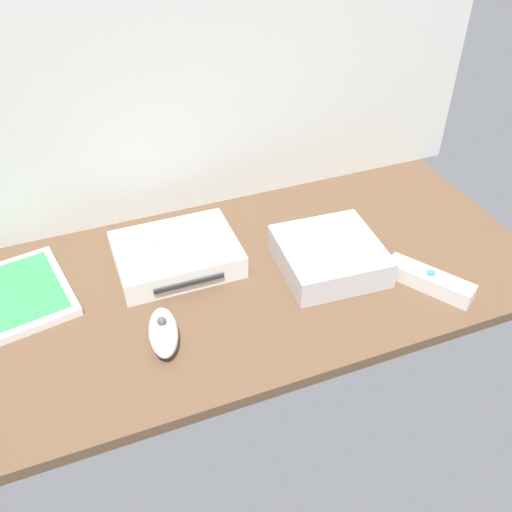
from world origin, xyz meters
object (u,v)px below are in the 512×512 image
object	(u,v)px
remote_nunchuk	(163,332)
game_case	(25,292)
game_console	(177,254)
mini_computer	(329,255)
remote_classic_pad	(176,242)
remote_wand	(429,281)

from	to	relation	value
remote_nunchuk	game_case	bearing A→B (deg)	145.78
game_console	remote_nunchuk	distance (cm)	18.57
mini_computer	remote_classic_pad	xyz separation A→B (cm)	(-24.66, 9.87, 2.77)
remote_classic_pad	remote_wand	bearing A→B (deg)	-23.30
mini_computer	game_case	world-z (taller)	mini_computer
game_console	remote_nunchuk	world-z (taller)	remote_nunchuk
mini_computer	remote_classic_pad	world-z (taller)	remote_classic_pad
remote_wand	remote_classic_pad	distance (cm)	43.46
game_case	game_console	bearing A→B (deg)	-12.85
remote_wand	remote_nunchuk	distance (cm)	44.83
game_console	remote_wand	xyz separation A→B (cm)	(37.87, -21.47, -0.69)
game_case	remote_wand	world-z (taller)	remote_wand
remote_wand	remote_classic_pad	xyz separation A→B (cm)	(-37.91, 20.88, 3.90)
mini_computer	remote_wand	distance (cm)	17.26
game_case	remote_classic_pad	world-z (taller)	remote_classic_pad
mini_computer	remote_wand	bearing A→B (deg)	-39.71
remote_wand	remote_nunchuk	size ratio (longest dim) A/B	1.36
remote_nunchuk	mini_computer	bearing A→B (deg)	22.15
mini_computer	remote_classic_pad	size ratio (longest dim) A/B	1.20
mini_computer	remote_wand	size ratio (longest dim) A/B	1.25
remote_nunchuk	remote_wand	bearing A→B (deg)	4.52
mini_computer	remote_nunchuk	size ratio (longest dim) A/B	1.70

